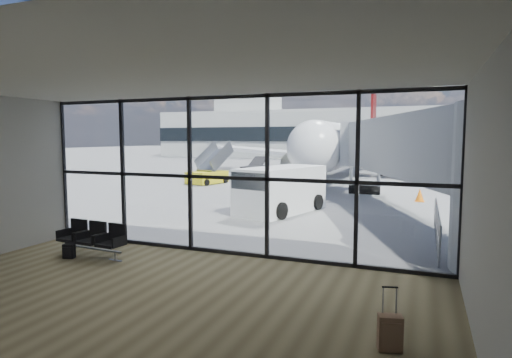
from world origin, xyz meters
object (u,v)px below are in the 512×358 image
Objects in this scene: backpack at (69,251)px; suitcase at (390,332)px; belt_loader at (254,171)px; service_van at (280,189)px; mobile_stairs at (208,175)px; airliner at (354,145)px; seating_row at (94,237)px.

suitcase reaches higher than backpack.
belt_loader is at bearing 101.14° from suitcase.
belt_loader is at bearing 131.42° from service_van.
suitcase is 0.20× the size of service_van.
belt_loader is at bearing 88.51° from mobile_stairs.
service_van reaches higher than backpack.
service_van reaches higher than suitcase.
airliner reaches higher than backpack.
backpack is 8.89m from suitcase.
backpack is at bearing -60.57° from mobile_stairs.
mobile_stairs reaches higher than belt_loader.
service_van reaches higher than seating_row.
service_van is 13.03m from mobile_stairs.
mobile_stairs is at bearing 88.52° from backpack.
airliner is (2.47, 30.91, 2.14)m from seating_row.
airliner is 22.25m from service_van.
suitcase is 0.26× the size of mobile_stairs.
belt_loader is at bearing -135.53° from airliner.
belt_loader reaches higher than backpack.
service_van is 1.32× the size of mobile_stairs.
belt_loader is (-4.28, 24.41, 0.36)m from backpack.
airliner is 6.78× the size of service_van.
seating_row is at bearing 29.17° from backpack.
suitcase is 29.51m from belt_loader.
airliner is 15.33m from mobile_stairs.
service_van is (0.14, -22.19, -1.64)m from airliner.
mobile_stairs is (-6.12, 18.38, 0.06)m from seating_row.
seating_row is 0.06× the size of airliner.
backpack is at bearing -95.01° from airliner.
suitcase is at bearing -67.23° from belt_loader.
suitcase is at bearing -32.09° from backpack.
mobile_stairs is (-1.40, -5.54, 0.02)m from belt_loader.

